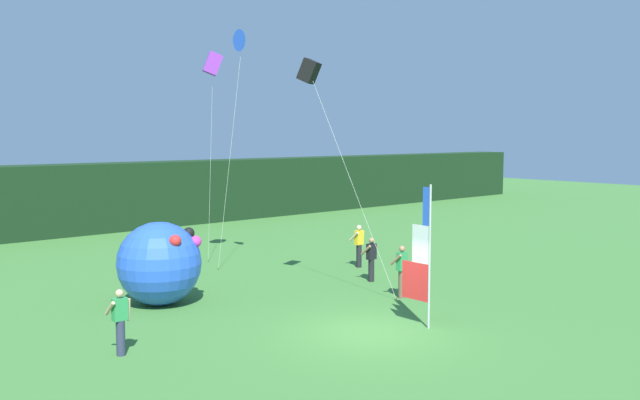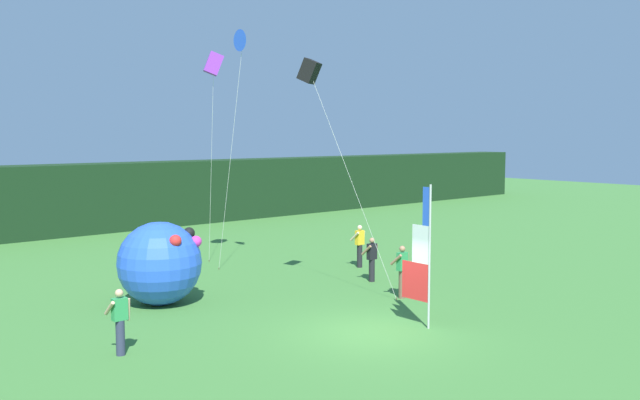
% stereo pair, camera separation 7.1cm
% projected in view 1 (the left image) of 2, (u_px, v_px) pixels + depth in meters
% --- Properties ---
extents(ground_plane, '(120.00, 120.00, 0.00)m').
position_uv_depth(ground_plane, '(370.00, 333.00, 18.70)').
color(ground_plane, '#3D7533').
extents(distant_treeline, '(80.00, 2.40, 3.79)m').
position_uv_depth(distant_treeline, '(51.00, 201.00, 36.34)').
color(distant_treeline, black).
rests_on(distant_treeline, ground).
extents(banner_flag, '(0.06, 1.03, 4.05)m').
position_uv_depth(banner_flag, '(421.00, 259.00, 19.19)').
color(banner_flag, '#B7B7BC').
rests_on(banner_flag, ground).
extents(person_near_banner, '(0.55, 0.48, 1.74)m').
position_uv_depth(person_near_banner, '(359.00, 245.00, 27.84)').
color(person_near_banner, black).
rests_on(person_near_banner, ground).
extents(person_mid_field, '(0.55, 0.48, 1.64)m').
position_uv_depth(person_mid_field, '(371.00, 258.00, 25.16)').
color(person_mid_field, black).
rests_on(person_mid_field, ground).
extents(person_far_left, '(0.55, 0.48, 1.66)m').
position_uv_depth(person_far_left, '(120.00, 320.00, 16.74)').
color(person_far_left, '#2D334C').
rests_on(person_far_left, ground).
extents(person_far_right, '(0.55, 0.48, 1.76)m').
position_uv_depth(person_far_right, '(402.00, 270.00, 22.61)').
color(person_far_right, brown).
rests_on(person_far_right, ground).
extents(inflatable_balloon, '(2.67, 2.67, 2.67)m').
position_uv_depth(inflatable_balloon, '(159.00, 263.00, 21.69)').
color(inflatable_balloon, blue).
rests_on(inflatable_balloon, ground).
extents(kite_purple_box_0, '(0.98, 1.52, 8.71)m').
position_uv_depth(kite_purple_box_0, '(213.00, 64.00, 27.35)').
color(kite_purple_box_0, brown).
rests_on(kite_purple_box_0, ground).
extents(kite_black_box_1, '(2.25, 2.67, 7.89)m').
position_uv_depth(kite_black_box_1, '(309.00, 72.00, 22.21)').
color(kite_black_box_1, brown).
rests_on(kite_black_box_1, ground).
extents(kite_blue_delta_2, '(0.71, 1.53, 9.41)m').
position_uv_depth(kite_blue_delta_2, '(242.00, 41.00, 26.12)').
color(kite_blue_delta_2, brown).
rests_on(kite_blue_delta_2, ground).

